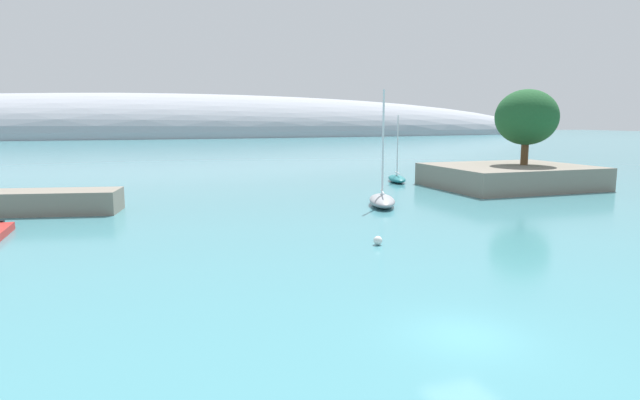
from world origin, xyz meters
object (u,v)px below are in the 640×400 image
object	(u,v)px
tree_clump_shore	(527,117)
mooring_buoy_white	(378,241)
sailboat_grey_mid_mooring	(382,199)
sailboat_teal_near_shore	(397,178)

from	to	relation	value
tree_clump_shore	mooring_buoy_white	size ratio (longest dim) A/B	15.27
sailboat_grey_mid_mooring	mooring_buoy_white	world-z (taller)	sailboat_grey_mid_mooring
tree_clump_shore	sailboat_teal_near_shore	world-z (taller)	tree_clump_shore
sailboat_teal_near_shore	sailboat_grey_mid_mooring	size ratio (longest dim) A/B	0.80
sailboat_teal_near_shore	mooring_buoy_white	xyz separation A→B (m)	(-16.88, -30.50, -0.21)
sailboat_grey_mid_mooring	sailboat_teal_near_shore	bearing A→B (deg)	-10.54
mooring_buoy_white	sailboat_grey_mid_mooring	bearing A→B (deg)	63.55
sailboat_grey_mid_mooring	mooring_buoy_white	size ratio (longest dim) A/B	18.35
sailboat_teal_near_shore	tree_clump_shore	bearing A→B (deg)	-110.60
sailboat_teal_near_shore	sailboat_grey_mid_mooring	xyz separation A→B (m)	(-9.97, -16.60, 0.12)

